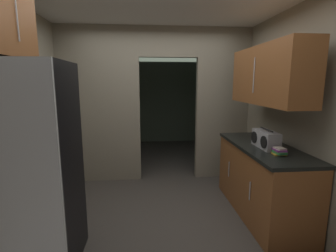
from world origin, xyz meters
TOP-DOWN VIEW (x-y plane):
  - ground at (0.00, 0.00)m, footprint 20.00×20.00m
  - kitchen_overhead_slab at (0.00, 0.45)m, footprint 3.60×6.99m
  - kitchen_partition at (-0.07, 1.49)m, footprint 3.20×0.12m
  - adjoining_room_shell at (0.00, 3.40)m, footprint 3.20×2.85m
  - kitchen_flank_right at (1.65, -0.50)m, footprint 0.10×3.99m
  - refrigerator at (-1.21, -0.54)m, footprint 0.74×0.71m
  - lower_cabinet_run at (1.29, 0.16)m, footprint 0.63×1.62m
  - upper_cabinet_counterside at (1.29, 0.16)m, footprint 0.36×1.46m
  - boombox at (1.25, 0.06)m, footprint 0.18×0.42m
  - book_stack at (1.27, -0.24)m, footprint 0.14×0.16m

SIDE VIEW (x-z plane):
  - ground at x=0.00m, z-range 0.00..0.00m
  - lower_cabinet_run at x=1.29m, z-range 0.00..0.91m
  - refrigerator at x=-1.21m, z-range 0.00..1.87m
  - book_stack at x=1.27m, z-range 0.91..0.99m
  - boombox at x=1.25m, z-range 0.89..1.13m
  - adjoining_room_shell at x=0.00m, z-range 0.00..2.59m
  - kitchen_flank_right at x=1.65m, z-range 0.00..2.59m
  - kitchen_partition at x=-0.07m, z-range 0.08..2.67m
  - upper_cabinet_counterside at x=1.29m, z-range 1.43..2.11m
  - kitchen_overhead_slab at x=0.00m, z-range 2.59..2.65m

